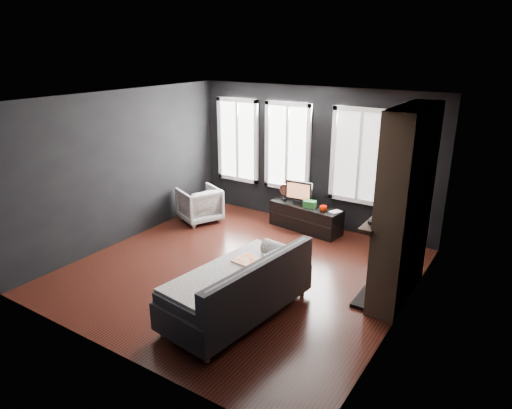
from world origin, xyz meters
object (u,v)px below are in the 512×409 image
Objects in this scene: mantel_vase at (396,196)px; media_console at (306,218)px; armchair at (200,203)px; sofa at (237,284)px; book at (333,206)px; monitor at (299,191)px; mug at (323,208)px.

media_console is at bearing 151.85° from mantel_vase.
armchair is at bearing -152.25° from media_console.
book is at bearing 97.76° from sofa.
mantel_vase reaches higher than monitor.
monitor is at bearing 175.38° from book.
mantel_vase is at bearing -20.31° from media_console.
mantel_vase reaches higher than book.
mantel_vase is at bearing -30.37° from monitor.
sofa is 10.84× the size of mantel_vase.
book is at bearing 130.99° from armchair.
mug is (-0.18, 3.04, 0.11)m from sofa.
sofa is at bearing -79.54° from monitor.
mug is at bearing -143.93° from book.
media_console is at bearing 179.22° from book.
book is 1.90m from mantel_vase.
armchair is at bearing 175.54° from mantel_vase.
armchair is 1.39× the size of monitor.
book is (2.59, 0.73, 0.22)m from armchair.
armchair is 2.70m from book.
monitor is (-0.78, 3.20, 0.29)m from sofa.
armchair is at bearing -160.05° from monitor.
monitor is 4.18× the size of mug.
monitor reaches higher than book.
book is (0.55, -0.01, 0.35)m from media_console.
monitor is 2.66× the size of book.
mantel_vase is (1.37, 2.10, 0.87)m from sofa.
mantel_vase reaches higher than media_console.
monitor is (1.84, 0.79, 0.36)m from armchair.
media_console is 7.42× the size of mantel_vase.
book is at bearing 36.07° from mug.
monitor is 0.65m from mug.
mantel_vase is (1.55, -0.94, 0.76)m from mug.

